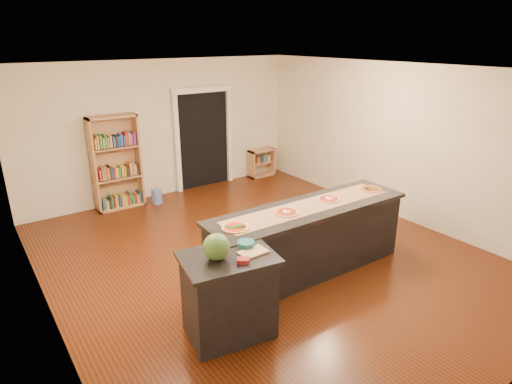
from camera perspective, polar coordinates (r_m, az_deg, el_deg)
room at (r=6.18m, az=1.08°, el=2.97°), size 6.00×7.00×2.80m
doorway at (r=9.54m, az=-7.03°, el=7.73°), size 1.40×0.09×2.21m
kitchen_island at (r=6.14m, az=6.96°, el=-6.28°), size 3.05×0.83×1.01m
side_counter at (r=4.91m, az=-3.63°, el=-13.58°), size 1.01×0.74×1.00m
bookshelf at (r=8.69m, az=-18.12°, el=3.71°), size 0.91×0.33×1.83m
low_shelf at (r=10.39m, az=0.75°, el=3.94°), size 0.66×0.28×0.66m
waste_bin at (r=8.93m, az=-13.08°, el=-0.54°), size 0.21×0.21×0.30m
kraft_paper at (r=5.95m, az=7.07°, el=-1.88°), size 2.66×0.53×0.00m
watermelon at (r=4.54m, az=-5.29°, el=-7.29°), size 0.29×0.29×0.29m
cutting_board at (r=4.70m, az=-0.41°, el=-8.02°), size 0.31×0.21×0.02m
package_red at (r=4.51m, az=-1.75°, el=-9.12°), size 0.16×0.15×0.05m
package_teal at (r=4.81m, az=-1.36°, el=-7.00°), size 0.19×0.19×0.07m
pizza_a at (r=5.24m, az=-2.79°, el=-4.73°), size 0.35×0.35×0.02m
pizza_b at (r=5.69m, az=4.06°, el=-2.69°), size 0.34×0.34×0.02m
pizza_c at (r=6.23m, az=9.68°, el=-0.88°), size 0.34×0.34×0.02m
pizza_d at (r=6.76m, az=14.98°, el=0.40°), size 0.32×0.32×0.02m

